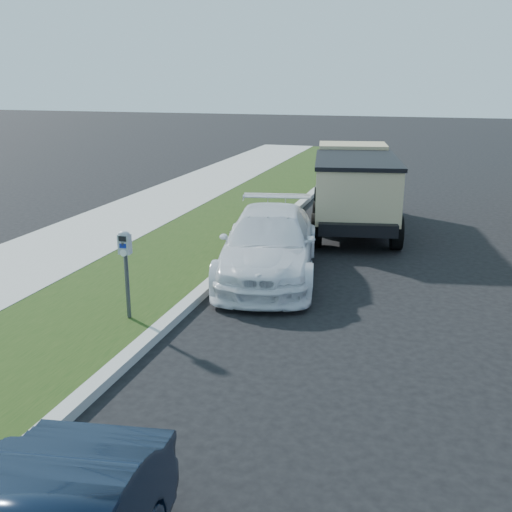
# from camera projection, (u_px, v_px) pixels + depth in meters

# --- Properties ---
(ground) EXTENTS (120.00, 120.00, 0.00)m
(ground) POSITION_uv_depth(u_px,v_px,m) (320.00, 338.00, 9.81)
(ground) COLOR black
(ground) RESTS_ON ground
(streetside) EXTENTS (6.12, 50.00, 0.15)m
(streetside) POSITION_uv_depth(u_px,v_px,m) (88.00, 269.00, 13.15)
(streetside) COLOR #999991
(streetside) RESTS_ON ground
(parking_meter) EXTENTS (0.21, 0.15, 1.53)m
(parking_meter) POSITION_uv_depth(u_px,v_px,m) (125.00, 255.00, 9.98)
(parking_meter) COLOR #3F4247
(parking_meter) RESTS_ON ground
(white_wagon) EXTENTS (2.83, 5.12, 1.40)m
(white_wagon) POSITION_uv_depth(u_px,v_px,m) (270.00, 243.00, 12.77)
(white_wagon) COLOR white
(white_wagon) RESTS_ON ground
(dump_truck) EXTENTS (3.04, 5.83, 2.18)m
(dump_truck) POSITION_uv_depth(u_px,v_px,m) (354.00, 184.00, 16.78)
(dump_truck) COLOR black
(dump_truck) RESTS_ON ground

